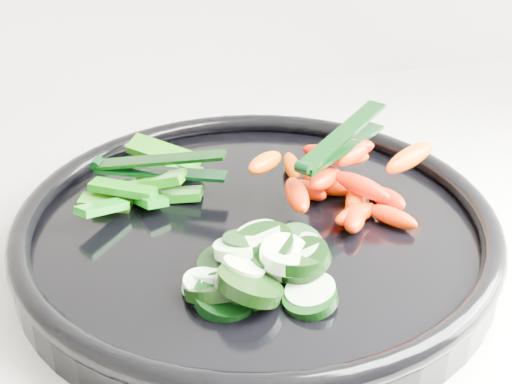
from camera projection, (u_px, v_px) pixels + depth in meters
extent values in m
cube|color=silver|center=(153.00, 244.00, 0.60)|extent=(2.02, 0.62, 0.03)
cylinder|color=black|center=(256.00, 239.00, 0.56)|extent=(0.46, 0.46, 0.02)
torus|color=black|center=(256.00, 219.00, 0.55)|extent=(0.47, 0.47, 0.02)
cylinder|color=black|center=(216.00, 289.00, 0.48)|extent=(0.05, 0.05, 0.03)
cylinder|color=beige|center=(213.00, 278.00, 0.49)|extent=(0.03, 0.03, 0.02)
cylinder|color=black|center=(247.00, 287.00, 0.48)|extent=(0.05, 0.05, 0.03)
cylinder|color=beige|center=(220.00, 287.00, 0.48)|extent=(0.04, 0.04, 0.02)
cylinder|color=black|center=(310.00, 299.00, 0.47)|extent=(0.05, 0.05, 0.02)
cylinder|color=#B8D1A7|center=(311.00, 293.00, 0.47)|extent=(0.05, 0.05, 0.02)
cylinder|color=black|center=(224.00, 260.00, 0.51)|extent=(0.05, 0.05, 0.02)
cylinder|color=beige|center=(240.00, 252.00, 0.52)|extent=(0.05, 0.05, 0.02)
cylinder|color=black|center=(225.00, 297.00, 0.47)|extent=(0.06, 0.06, 0.02)
cylinder|color=beige|center=(206.00, 286.00, 0.48)|extent=(0.04, 0.04, 0.01)
cylinder|color=black|center=(301.00, 260.00, 0.49)|extent=(0.05, 0.05, 0.03)
cylinder|color=beige|center=(300.00, 251.00, 0.50)|extent=(0.04, 0.04, 0.02)
cylinder|color=black|center=(250.00, 242.00, 0.51)|extent=(0.05, 0.05, 0.02)
cylinder|color=beige|center=(237.00, 248.00, 0.50)|extent=(0.04, 0.04, 0.02)
cylinder|color=black|center=(249.00, 286.00, 0.47)|extent=(0.05, 0.05, 0.03)
cylinder|color=beige|center=(243.00, 269.00, 0.48)|extent=(0.03, 0.03, 0.02)
cylinder|color=black|center=(298.00, 245.00, 0.51)|extent=(0.05, 0.05, 0.03)
cylinder|color=#D2F0C0|center=(284.00, 257.00, 0.49)|extent=(0.05, 0.05, 0.03)
cylinder|color=black|center=(262.00, 248.00, 0.50)|extent=(0.06, 0.06, 0.02)
cylinder|color=#D0F1C1|center=(257.00, 239.00, 0.51)|extent=(0.04, 0.04, 0.02)
cylinder|color=black|center=(297.00, 260.00, 0.49)|extent=(0.05, 0.05, 0.02)
cylinder|color=#DAFAC8|center=(289.00, 260.00, 0.49)|extent=(0.05, 0.05, 0.02)
ellipsoid|color=#EF5A00|center=(355.00, 202.00, 0.57)|extent=(0.04, 0.05, 0.03)
ellipsoid|color=red|center=(356.00, 214.00, 0.55)|extent=(0.05, 0.04, 0.02)
ellipsoid|color=#FA4E00|center=(393.00, 217.00, 0.55)|extent=(0.04, 0.04, 0.02)
ellipsoid|color=#F12D00|center=(319.00, 181.00, 0.60)|extent=(0.03, 0.04, 0.02)
ellipsoid|color=#E52D00|center=(387.00, 199.00, 0.57)|extent=(0.02, 0.05, 0.03)
ellipsoid|color=#FF1600|center=(309.00, 190.00, 0.59)|extent=(0.03, 0.04, 0.02)
ellipsoid|color=red|center=(354.00, 217.00, 0.55)|extent=(0.04, 0.05, 0.03)
ellipsoid|color=#FF5A00|center=(341.00, 186.00, 0.59)|extent=(0.05, 0.02, 0.03)
ellipsoid|color=#F01D00|center=(321.00, 153.00, 0.65)|extent=(0.04, 0.04, 0.02)
ellipsoid|color=#FF6800|center=(292.00, 166.00, 0.62)|extent=(0.02, 0.04, 0.02)
ellipsoid|color=#FF2200|center=(297.00, 195.00, 0.55)|extent=(0.03, 0.06, 0.02)
ellipsoid|color=#FE4B00|center=(335.00, 153.00, 0.61)|extent=(0.02, 0.05, 0.02)
ellipsoid|color=#FE5100|center=(318.00, 175.00, 0.58)|extent=(0.02, 0.04, 0.02)
ellipsoid|color=#FF1F00|center=(362.00, 186.00, 0.56)|extent=(0.04, 0.05, 0.02)
ellipsoid|color=#FC2A00|center=(326.00, 179.00, 0.57)|extent=(0.05, 0.05, 0.03)
ellipsoid|color=#E15300|center=(346.00, 157.00, 0.61)|extent=(0.05, 0.02, 0.02)
ellipsoid|color=#EB0E00|center=(344.00, 149.00, 0.59)|extent=(0.05, 0.03, 0.03)
ellipsoid|color=#F15F00|center=(265.00, 163.00, 0.57)|extent=(0.04, 0.04, 0.02)
ellipsoid|color=#F64400|center=(354.00, 153.00, 0.58)|extent=(0.04, 0.04, 0.02)
ellipsoid|color=#FF4A00|center=(410.00, 157.00, 0.58)|extent=(0.06, 0.04, 0.03)
cube|color=#1E6809|center=(148.00, 183.00, 0.60)|extent=(0.04, 0.05, 0.02)
cube|color=#09630D|center=(179.00, 170.00, 0.63)|extent=(0.04, 0.05, 0.02)
cube|color=#0A6109|center=(174.00, 195.00, 0.59)|extent=(0.05, 0.03, 0.01)
cube|color=#1E6F0A|center=(147.00, 189.00, 0.60)|extent=(0.07, 0.04, 0.02)
cube|color=#1E6109|center=(106.00, 202.00, 0.58)|extent=(0.05, 0.03, 0.01)
cube|color=#0A6B10|center=(143.00, 197.00, 0.58)|extent=(0.04, 0.06, 0.03)
cube|color=#0A6F0C|center=(150.00, 182.00, 0.59)|extent=(0.06, 0.05, 0.03)
cube|color=#09620A|center=(102.00, 208.00, 0.55)|extent=(0.04, 0.04, 0.02)
cube|color=#0D6209|center=(123.00, 189.00, 0.58)|extent=(0.06, 0.04, 0.01)
cube|color=#1D6C0A|center=(164.00, 154.00, 0.63)|extent=(0.07, 0.06, 0.02)
cylinder|color=black|center=(303.00, 167.00, 0.54)|extent=(0.01, 0.01, 0.01)
cube|color=black|center=(342.00, 147.00, 0.58)|extent=(0.10, 0.08, 0.00)
cube|color=black|center=(343.00, 134.00, 0.57)|extent=(0.10, 0.08, 0.02)
cylinder|color=black|center=(96.00, 163.00, 0.59)|extent=(0.01, 0.01, 0.01)
cube|color=black|center=(161.00, 172.00, 0.59)|extent=(0.11, 0.06, 0.00)
cube|color=black|center=(160.00, 160.00, 0.58)|extent=(0.11, 0.06, 0.02)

